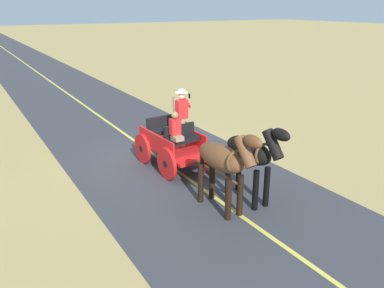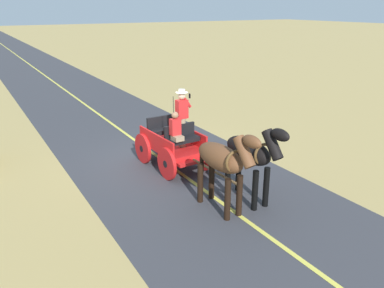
% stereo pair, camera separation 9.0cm
% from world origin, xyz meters
% --- Properties ---
extents(ground_plane, '(200.00, 200.00, 0.00)m').
position_xyz_m(ground_plane, '(0.00, 0.00, 0.00)').
color(ground_plane, tan).
extents(road_surface, '(5.92, 160.00, 0.01)m').
position_xyz_m(road_surface, '(0.00, 0.00, 0.00)').
color(road_surface, '#38383D').
rests_on(road_surface, ground).
extents(road_centre_stripe, '(0.12, 160.00, 0.00)m').
position_xyz_m(road_centre_stripe, '(0.00, 0.00, 0.01)').
color(road_centre_stripe, '#DBCC4C').
rests_on(road_centre_stripe, road_surface).
extents(horse_drawn_carriage, '(1.52, 4.51, 2.50)m').
position_xyz_m(horse_drawn_carriage, '(-0.08, 0.84, 0.82)').
color(horse_drawn_carriage, red).
rests_on(horse_drawn_carriage, ground).
extents(horse_near_side, '(0.61, 2.13, 2.21)m').
position_xyz_m(horse_near_side, '(-0.66, 3.84, 1.32)').
color(horse_near_side, black).
rests_on(horse_near_side, ground).
extents(horse_off_side, '(0.67, 2.13, 2.21)m').
position_xyz_m(horse_off_side, '(0.21, 3.88, 1.32)').
color(horse_off_side, brown).
rests_on(horse_off_side, ground).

